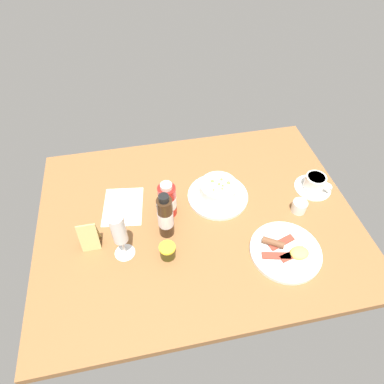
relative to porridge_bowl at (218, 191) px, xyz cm
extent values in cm
cube|color=brown|center=(9.17, 6.86, -4.73)|extent=(110.00, 84.00, 3.00)
cylinder|color=white|center=(0.00, 0.00, -2.63)|extent=(22.09, 22.09, 1.20)
cylinder|color=white|center=(0.00, 0.00, 0.86)|extent=(13.37, 13.37, 5.77)
cylinder|color=beige|center=(0.00, 0.00, 2.94)|extent=(11.50, 11.50, 1.60)
sphere|color=#789B49|center=(-1.48, -1.99, 3.84)|extent=(1.01, 1.01, 1.01)
sphere|color=#789B49|center=(-0.11, 0.04, 3.84)|extent=(1.07, 1.07, 1.07)
sphere|color=#789B49|center=(2.44, 2.45, 3.84)|extent=(0.86, 0.86, 0.86)
sphere|color=#789B49|center=(-1.12, 1.14, 3.84)|extent=(0.94, 0.94, 0.94)
sphere|color=#789B49|center=(-0.63, 2.45, 3.84)|extent=(0.91, 0.91, 0.91)
sphere|color=#789B49|center=(1.93, -1.78, 3.84)|extent=(1.27, 1.27, 1.27)
sphere|color=#789B49|center=(-3.54, 0.18, 3.84)|extent=(1.36, 1.36, 1.36)
cube|color=white|center=(34.57, -2.36, -3.08)|extent=(16.07, 19.30, 0.30)
cube|color=silver|center=(33.37, -3.36, -2.68)|extent=(3.13, 14.03, 0.50)
cube|color=silver|center=(33.37, 4.44, -2.68)|extent=(2.68, 3.87, 0.40)
cube|color=silver|center=(36.17, -3.36, -2.68)|extent=(2.79, 13.01, 0.50)
ellipsoid|color=silver|center=(36.17, 3.64, -2.63)|extent=(2.40, 4.00, 0.60)
cylinder|color=white|center=(-36.32, 2.64, -2.78)|extent=(13.51, 13.51, 0.90)
cylinder|color=white|center=(-36.32, 2.64, 0.23)|extent=(7.48, 7.48, 5.13)
cylinder|color=#422515|center=(-36.32, 2.64, 2.30)|extent=(6.36, 6.36, 1.00)
torus|color=white|center=(-39.51, 6.15, 0.49)|extent=(3.01, 3.21, 3.60)
cylinder|color=white|center=(-26.48, 11.77, -1.02)|extent=(5.06, 5.06, 4.41)
cone|color=white|center=(-24.47, 10.71, 0.65)|extent=(2.92, 2.68, 2.38)
cylinder|color=white|center=(35.08, 17.15, -3.03)|extent=(6.49, 6.49, 0.40)
cylinder|color=white|center=(35.08, 17.15, 0.83)|extent=(0.80, 0.80, 7.32)
cylinder|color=white|center=(35.08, 17.15, 9.85)|extent=(4.49, 4.49, 10.72)
cylinder|color=#E8F1B6|center=(35.08, 17.15, 8.24)|extent=(3.68, 3.68, 6.43)
cylinder|color=#36320E|center=(21.69, 20.84, -1.12)|extent=(4.91, 4.91, 4.23)
cylinder|color=yellow|center=(21.69, 20.84, 1.40)|extent=(5.15, 5.15, 0.80)
cylinder|color=#B21E19|center=(18.94, 3.47, 3.16)|extent=(6.07, 6.07, 12.77)
cylinder|color=silver|center=(18.94, 3.47, 2.90)|extent=(6.19, 6.19, 4.85)
cylinder|color=silver|center=(18.94, 3.47, 10.34)|extent=(3.94, 3.94, 1.59)
cylinder|color=#382314|center=(20.67, 11.82, 4.94)|extent=(4.96, 4.96, 16.35)
cylinder|color=white|center=(20.67, 11.82, 4.62)|extent=(5.06, 5.06, 6.21)
cylinder|color=black|center=(20.67, 11.82, 14.18)|extent=(3.23, 3.23, 2.12)
cylinder|color=white|center=(-15.31, 27.19, -2.53)|extent=(22.75, 22.75, 1.40)
cube|color=#AD3828|center=(-11.46, 28.69, -1.53)|extent=(9.31, 4.34, 0.60)
cube|color=brown|center=(-14.99, 24.36, -1.53)|extent=(9.31, 5.00, 0.60)
cube|color=#9C3828|center=(-16.84, 29.23, -1.53)|extent=(9.31, 4.46, 0.60)
cylinder|color=brown|center=(-11.90, 24.35, -0.63)|extent=(7.09, 5.62, 2.20)
ellipsoid|color=#F2D859|center=(-18.72, 29.46, -0.83)|extent=(6.00, 4.80, 2.40)
cube|color=tan|center=(45.33, 12.90, 1.94)|extent=(5.94, 2.66, 10.43)
cube|color=tan|center=(45.33, 10.63, 1.94)|extent=(5.94, 2.66, 10.43)
camera|label=1|loc=(24.99, 76.07, 87.84)|focal=30.62mm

